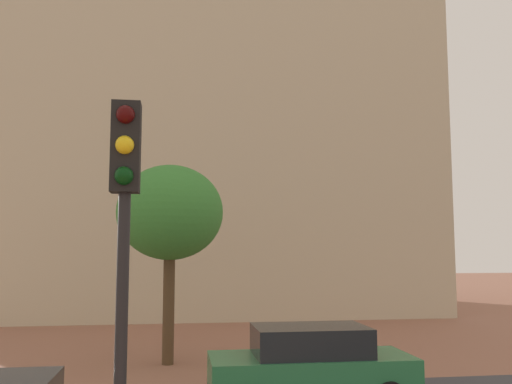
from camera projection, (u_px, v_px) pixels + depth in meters
name	position (u px, v px, depth m)	size (l,w,h in m)	color
landmark_building	(206.00, 92.00, 31.77)	(23.67, 13.95, 41.34)	beige
car_green	(311.00, 368.00, 11.30)	(4.18, 1.92, 1.61)	#287042
traffic_light_pole	(123.00, 244.00, 5.28)	(0.28, 0.34, 4.65)	black
tree_curb_far	(170.00, 213.00, 15.71)	(3.04, 3.04, 5.63)	#4C3823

